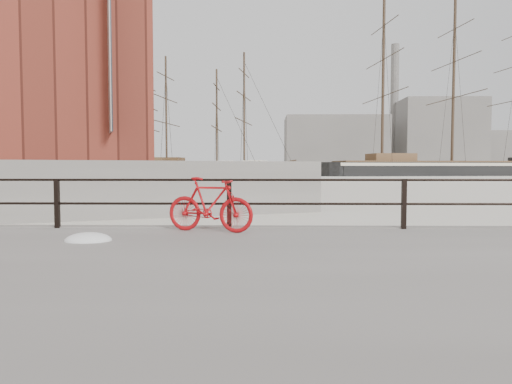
% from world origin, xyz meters
% --- Properties ---
extents(ground, '(400.00, 400.00, 0.00)m').
position_xyz_m(ground, '(0.00, 0.00, 0.00)').
color(ground, white).
rests_on(ground, ground).
extents(promenade, '(36.00, 8.00, 0.35)m').
position_xyz_m(promenade, '(0.00, -4.00, 0.17)').
color(promenade, gray).
rests_on(promenade, ground).
extents(far_quay, '(78.44, 148.07, 1.80)m').
position_xyz_m(far_quay, '(-40.00, 72.00, 0.90)').
color(far_quay, gray).
rests_on(far_quay, ground).
extents(guardrail, '(28.00, 0.10, 1.00)m').
position_xyz_m(guardrail, '(0.00, -0.15, 0.85)').
color(guardrail, black).
rests_on(guardrail, promenade).
extents(bicycle, '(1.73, 0.76, 1.05)m').
position_xyz_m(bicycle, '(-3.83, -0.65, 0.87)').
color(bicycle, '#AB0B0F').
rests_on(bicycle, promenade).
extents(barque_black, '(69.97, 32.36, 37.59)m').
position_xyz_m(barque_black, '(36.25, 86.52, 0.00)').
color(barque_black, black).
rests_on(barque_black, ground).
extents(schooner_mid, '(33.41, 18.58, 22.48)m').
position_xyz_m(schooner_mid, '(-13.41, 71.66, 0.00)').
color(schooner_mid, silver).
rests_on(schooner_mid, ground).
extents(schooner_left, '(24.98, 12.11, 18.64)m').
position_xyz_m(schooner_left, '(-16.24, 66.38, 0.00)').
color(schooner_left, white).
rests_on(schooner_left, ground).
extents(workboat_far, '(11.94, 10.85, 7.00)m').
position_xyz_m(workboat_far, '(-31.97, 48.35, 0.00)').
color(workboat_far, black).
rests_on(workboat_far, ground).
extents(apartment_mustard, '(26.02, 22.15, 22.20)m').
position_xyz_m(apartment_mustard, '(-29.49, 40.65, 12.90)').
color(apartment_mustard, gold).
rests_on(apartment_mustard, far_quay).
extents(apartment_cream, '(24.16, 21.40, 21.20)m').
position_xyz_m(apartment_cream, '(-38.11, 61.98, 12.40)').
color(apartment_cream, beige).
rests_on(apartment_cream, far_quay).
extents(apartment_grey, '(26.02, 22.15, 23.20)m').
position_xyz_m(apartment_grey, '(-46.35, 82.38, 13.40)').
color(apartment_grey, '#A9A9A3').
rests_on(apartment_grey, far_quay).
extents(apartment_brick, '(27.87, 22.90, 21.20)m').
position_xyz_m(apartment_brick, '(-54.97, 103.70, 12.40)').
color(apartment_brick, brown).
rests_on(apartment_brick, far_quay).
extents(industrial_west, '(32.00, 18.00, 18.00)m').
position_xyz_m(industrial_west, '(20.00, 140.00, 9.00)').
color(industrial_west, gray).
rests_on(industrial_west, ground).
extents(industrial_mid, '(26.00, 20.00, 24.00)m').
position_xyz_m(industrial_mid, '(55.00, 145.00, 12.00)').
color(industrial_mid, gray).
rests_on(industrial_mid, ground).
extents(industrial_east, '(20.00, 16.00, 14.00)m').
position_xyz_m(industrial_east, '(78.00, 150.00, 7.00)').
color(industrial_east, gray).
rests_on(industrial_east, ground).
extents(smokestack, '(2.80, 2.80, 44.00)m').
position_xyz_m(smokestack, '(42.00, 150.00, 22.00)').
color(smokestack, gray).
rests_on(smokestack, ground).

